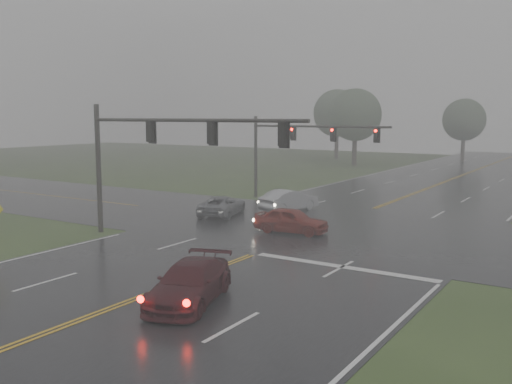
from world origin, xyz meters
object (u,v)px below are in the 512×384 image
Objects in this scene: sedan_red at (291,233)px; car_grey at (222,215)px; signal_gantry_near at (153,145)px; sedan_maroon at (190,303)px; signal_gantry_far at (294,142)px; sedan_silver at (289,211)px.

car_grey is at bearing 62.79° from sedan_red.
sedan_maroon is at bearing -41.02° from signal_gantry_near.
sedan_maroon is 0.37× the size of signal_gantry_near.
signal_gantry_far reaches higher than sedan_red.
sedan_red is 13.15m from signal_gantry_far.
sedan_silver is at bearing -64.81° from signal_gantry_far.
sedan_maroon is 11.74m from signal_gantry_near.
car_grey is (-6.62, 2.57, 0.00)m from sedan_red.
signal_gantry_near is at bearing 83.99° from car_grey.
sedan_maroon is 1.09× the size of sedan_silver.
sedan_maroon is at bearing 105.96° from car_grey.
signal_gantry_far reaches higher than sedan_silver.
sedan_red is at bearing 135.91° from sedan_silver.
sedan_silver is 0.40× the size of signal_gantry_far.
signal_gantry_near is 1.18× the size of signal_gantry_far.
sedan_silver is (-3.72, 6.40, 0.00)m from sedan_red.
signal_gantry_far is at bearing 92.26° from signal_gantry_near.
car_grey is at bearing 103.68° from sedan_maroon.
sedan_silver is (-6.54, 18.87, 0.00)m from sedan_maroon.
car_grey is 9.51m from signal_gantry_far.
sedan_maroon is 19.97m from sedan_silver.
sedan_red is at bearing 46.86° from signal_gantry_near.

